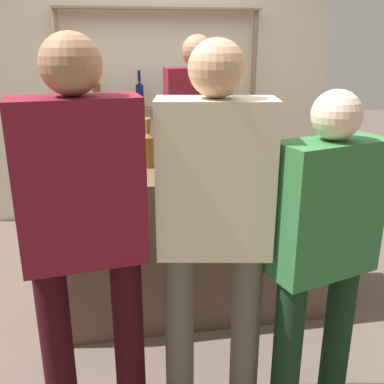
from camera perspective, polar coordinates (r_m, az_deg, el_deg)
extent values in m
plane|color=brown|center=(3.17, 0.00, -14.29)|extent=(16.00, 16.00, 0.00)
cube|color=brown|center=(2.93, 0.00, -6.31)|extent=(1.85, 0.58, 0.97)
cube|color=beige|center=(4.54, -4.29, 14.63)|extent=(3.45, 0.12, 2.80)
cylinder|color=#897056|center=(4.41, -15.91, 8.60)|extent=(0.05, 0.05, 2.00)
cylinder|color=#897056|center=(4.59, 7.60, 9.54)|extent=(0.05, 0.05, 2.00)
cube|color=#897056|center=(4.35, -4.23, 22.21)|extent=(1.87, 0.18, 0.02)
cube|color=#897056|center=(4.39, -3.95, 10.55)|extent=(1.87, 0.18, 0.02)
cylinder|color=brown|center=(4.35, -11.98, 11.78)|extent=(0.07, 0.07, 0.23)
cone|color=brown|center=(4.34, -12.10, 13.49)|extent=(0.07, 0.07, 0.03)
cylinder|color=brown|center=(4.34, -12.15, 14.22)|extent=(0.03, 0.03, 0.08)
cylinder|color=gold|center=(4.33, -12.19, 14.81)|extent=(0.03, 0.03, 0.01)
cylinder|color=#0F1956|center=(4.36, -6.64, 11.92)|extent=(0.07, 0.07, 0.21)
cone|color=#0F1956|center=(4.35, -6.70, 13.50)|extent=(0.07, 0.07, 0.03)
cylinder|color=#0F1956|center=(4.34, -6.73, 14.33)|extent=(0.03, 0.03, 0.09)
cylinder|color=black|center=(4.34, -6.76, 15.03)|extent=(0.03, 0.03, 0.01)
cylinder|color=brown|center=(4.40, -1.35, 12.10)|extent=(0.08, 0.08, 0.21)
cone|color=brown|center=(4.39, -1.36, 13.67)|extent=(0.08, 0.08, 0.03)
cylinder|color=brown|center=(4.38, -1.37, 14.52)|extent=(0.03, 0.03, 0.10)
cylinder|color=black|center=(4.38, -1.38, 15.22)|extent=(0.03, 0.03, 0.01)
cylinder|color=brown|center=(4.48, 3.80, 12.17)|extent=(0.06, 0.06, 0.21)
cone|color=brown|center=(4.47, 3.83, 13.66)|extent=(0.06, 0.06, 0.03)
cylinder|color=brown|center=(4.46, 3.85, 14.47)|extent=(0.02, 0.02, 0.10)
cylinder|color=gold|center=(4.46, 3.87, 15.18)|extent=(0.03, 0.03, 0.01)
cylinder|color=brown|center=(2.80, -5.51, 5.04)|extent=(0.08, 0.08, 0.19)
cone|color=brown|center=(2.78, -5.59, 7.28)|extent=(0.08, 0.08, 0.04)
cylinder|color=brown|center=(2.77, -5.62, 8.38)|extent=(0.03, 0.03, 0.07)
cylinder|color=gold|center=(2.76, -5.65, 9.24)|extent=(0.03, 0.03, 0.01)
cylinder|color=black|center=(2.73, 1.51, 5.21)|extent=(0.07, 0.07, 0.23)
cone|color=black|center=(2.71, 1.53, 7.90)|extent=(0.07, 0.07, 0.03)
cylinder|color=black|center=(2.70, 1.54, 9.17)|extent=(0.03, 0.03, 0.09)
cylinder|color=gold|center=(2.69, 1.55, 10.23)|extent=(0.03, 0.03, 0.01)
cylinder|color=silver|center=(2.97, 8.43, 6.04)|extent=(0.08, 0.08, 0.22)
cone|color=silver|center=(2.95, 8.55, 8.50)|extent=(0.08, 0.08, 0.04)
cylinder|color=silver|center=(2.94, 8.61, 9.66)|extent=(0.03, 0.03, 0.08)
cylinder|color=maroon|center=(2.93, 8.66, 10.59)|extent=(0.03, 0.03, 0.01)
cylinder|color=silver|center=(2.94, 13.79, 3.36)|extent=(0.06, 0.06, 0.00)
cylinder|color=silver|center=(2.93, 13.86, 4.19)|extent=(0.01, 0.01, 0.08)
cone|color=silver|center=(2.91, 13.98, 5.72)|extent=(0.08, 0.08, 0.08)
cylinder|color=black|center=(2.40, 17.99, -16.61)|extent=(0.13, 0.13, 0.75)
cylinder|color=black|center=(2.23, 12.00, -19.10)|extent=(0.13, 0.13, 0.75)
cube|color=#2D6B38|center=(1.99, 16.76, -2.06)|extent=(0.51, 0.33, 0.59)
sphere|color=beige|center=(1.89, 17.90, 9.29)|extent=(0.20, 0.20, 0.20)
cylinder|color=#575347|center=(2.23, 6.77, -17.26)|extent=(0.14, 0.14, 0.84)
cylinder|color=#575347|center=(2.22, -1.60, -17.35)|extent=(0.14, 0.14, 0.84)
cube|color=beige|center=(1.88, 2.94, 1.62)|extent=(0.52, 0.30, 0.67)
sphere|color=tan|center=(1.79, 3.18, 15.42)|extent=(0.23, 0.23, 0.23)
cylinder|color=black|center=(3.62, -1.73, -2.24)|extent=(0.13, 0.13, 0.86)
cylinder|color=black|center=(3.70, 2.95, -1.82)|extent=(0.13, 0.13, 0.86)
cube|color=maroon|center=(3.46, 0.68, 9.93)|extent=(0.49, 0.24, 0.68)
sphere|color=#936B4C|center=(3.42, 0.71, 17.48)|extent=(0.23, 0.23, 0.23)
cylinder|color=black|center=(2.19, -8.01, -17.95)|extent=(0.14, 0.14, 0.85)
cylinder|color=black|center=(2.18, -16.67, -18.87)|extent=(0.14, 0.14, 0.85)
cube|color=maroon|center=(1.83, -13.98, 1.09)|extent=(0.52, 0.28, 0.68)
sphere|color=#936B4C|center=(1.75, -15.19, 15.42)|extent=(0.23, 0.23, 0.23)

